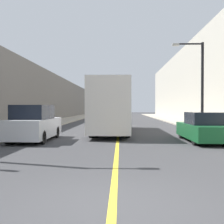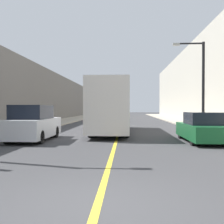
{
  "view_description": "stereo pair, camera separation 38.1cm",
  "coord_description": "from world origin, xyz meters",
  "px_view_note": "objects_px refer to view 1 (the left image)",
  "views": [
    {
      "loc": [
        0.14,
        -4.74,
        1.8
      ],
      "look_at": [
        -0.44,
        13.4,
        1.51
      ],
      "focal_mm": 42.0,
      "sensor_mm": 36.0,
      "label": 1
    },
    {
      "loc": [
        0.52,
        -4.72,
        1.8
      ],
      "look_at": [
        -0.44,
        13.4,
        1.51
      ],
      "focal_mm": 42.0,
      "sensor_mm": 36.0,
      "label": 2
    }
  ],
  "objects_px": {
    "parked_suv_left": "(34,124)",
    "street_lamp_right": "(199,80)",
    "car_right_near": "(204,128)",
    "bus": "(111,107)"
  },
  "relations": [
    {
      "from": "parked_suv_left",
      "to": "car_right_near",
      "type": "relative_size",
      "value": 0.98
    },
    {
      "from": "parked_suv_left",
      "to": "street_lamp_right",
      "type": "bearing_deg",
      "value": 26.41
    },
    {
      "from": "parked_suv_left",
      "to": "car_right_near",
      "type": "height_order",
      "value": "parked_suv_left"
    },
    {
      "from": "bus",
      "to": "car_right_near",
      "type": "distance_m",
      "value": 7.23
    },
    {
      "from": "car_right_near",
      "to": "street_lamp_right",
      "type": "xyz_separation_m",
      "value": [
        1.35,
        5.31,
        3.12
      ]
    },
    {
      "from": "parked_suv_left",
      "to": "street_lamp_right",
      "type": "xyz_separation_m",
      "value": [
        10.47,
        5.2,
        2.93
      ]
    },
    {
      "from": "bus",
      "to": "car_right_near",
      "type": "xyz_separation_m",
      "value": [
        5.08,
        -5.01,
        -1.18
      ]
    },
    {
      "from": "bus",
      "to": "car_right_near",
      "type": "bearing_deg",
      "value": -44.62
    },
    {
      "from": "parked_suv_left",
      "to": "street_lamp_right",
      "type": "distance_m",
      "value": 12.05
    },
    {
      "from": "parked_suv_left",
      "to": "car_right_near",
      "type": "bearing_deg",
      "value": -0.67
    }
  ]
}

